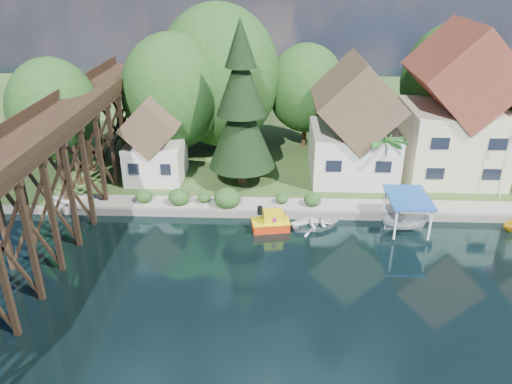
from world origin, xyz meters
TOP-DOWN VIEW (x-y plane):
  - ground at (0.00, 0.00)m, footprint 140.00×140.00m
  - bank at (0.00, 34.00)m, footprint 140.00×52.00m
  - seawall at (4.00, 8.00)m, footprint 60.00×0.40m
  - promenade at (6.00, 9.30)m, footprint 50.00×2.60m
  - trestle_bridge at (-16.00, 5.17)m, footprint 4.12×44.18m
  - house_left at (7.00, 16.00)m, footprint 7.64×8.64m
  - house_center at (16.00, 16.50)m, footprint 8.65×9.18m
  - shed at (-11.00, 14.50)m, footprint 5.09×5.40m
  - bg_trees at (1.00, 21.25)m, footprint 49.90×13.30m
  - shrubs at (-4.60, 9.26)m, footprint 15.76×2.47m
  - conifer at (-3.06, 13.56)m, footprint 5.87×5.87m
  - palm_tree at (9.16, 12.48)m, footprint 4.68×4.68m
  - flagpole at (19.10, 11.17)m, footprint 0.94×0.39m
  - tugboat at (-0.34, 6.04)m, footprint 3.10×2.04m
  - boat_white_a at (3.10, 6.47)m, footprint 4.29×3.52m
  - boat_canopy at (9.94, 6.39)m, footprint 3.58×4.44m

SIDE VIEW (x-z plane):
  - ground at x=0.00m, z-range 0.00..0.00m
  - bank at x=0.00m, z-range 0.00..0.50m
  - seawall at x=4.00m, z-range 0.00..0.62m
  - boat_white_a at x=3.10m, z-range 0.00..0.78m
  - promenade at x=6.00m, z-range 0.50..0.56m
  - tugboat at x=-0.34m, z-range -0.42..1.67m
  - boat_canopy at x=9.94m, z-range -0.20..2.65m
  - shrubs at x=-4.60m, z-range 0.38..2.08m
  - shed at x=-11.00m, z-range -0.10..7.75m
  - flagpole at x=19.10m, z-range 1.22..7.56m
  - palm_tree at x=9.16m, z-range 2.40..7.48m
  - house_left at x=7.00m, z-range -0.37..10.65m
  - trestle_bridge at x=-16.00m, z-range 0.70..10.00m
  - house_center at x=16.00m, z-range -0.53..13.36m
  - bg_trees at x=1.00m, z-range 2.00..12.57m
  - conifer at x=-3.06m, z-range 0.23..14.69m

